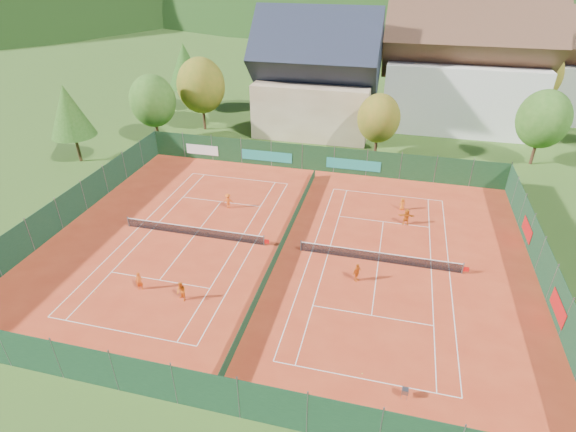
% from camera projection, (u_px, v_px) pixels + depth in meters
% --- Properties ---
extents(ground, '(600.00, 600.00, 0.00)m').
position_uv_depth(ground, '(282.00, 248.00, 37.82)').
color(ground, '#2E5019').
rests_on(ground, ground).
extents(clay_pad, '(40.00, 32.00, 0.01)m').
position_uv_depth(clay_pad, '(282.00, 248.00, 37.81)').
color(clay_pad, '#BA361B').
rests_on(clay_pad, ground).
extents(court_markings_left, '(11.03, 23.83, 0.00)m').
position_uv_depth(court_markings_left, '(194.00, 236.00, 39.46)').
color(court_markings_left, white).
rests_on(court_markings_left, ground).
extents(court_markings_right, '(11.03, 23.83, 0.00)m').
position_uv_depth(court_markings_right, '(378.00, 262.00, 36.14)').
color(court_markings_right, white).
rests_on(court_markings_right, ground).
extents(tennis_net_left, '(13.30, 0.10, 1.02)m').
position_uv_depth(tennis_net_left, '(195.00, 231.00, 39.18)').
color(tennis_net_left, '#59595B').
rests_on(tennis_net_left, ground).
extents(tennis_net_right, '(13.30, 0.10, 1.02)m').
position_uv_depth(tennis_net_right, '(381.00, 257.00, 35.86)').
color(tennis_net_right, '#59595B').
rests_on(tennis_net_right, ground).
extents(court_divider, '(0.03, 28.80, 1.00)m').
position_uv_depth(court_divider, '(282.00, 243.00, 37.55)').
color(court_divider, '#13361F').
rests_on(court_divider, ground).
extents(fence_north, '(40.00, 0.10, 3.00)m').
position_uv_depth(fence_north, '(314.00, 158.00, 50.53)').
color(fence_north, '#13361A').
rests_on(fence_north, ground).
extents(fence_south, '(40.00, 0.04, 3.00)m').
position_uv_depth(fence_south, '(206.00, 392.00, 23.67)').
color(fence_south, '#13361E').
rests_on(fence_south, ground).
extents(fence_west, '(0.04, 32.00, 3.00)m').
position_uv_depth(fence_west, '(72.00, 205.00, 41.20)').
color(fence_west, '#133620').
rests_on(fence_west, ground).
extents(fence_east, '(0.09, 32.00, 3.00)m').
position_uv_depth(fence_east, '(546.00, 268.00, 32.95)').
color(fence_east, '#13341E').
rests_on(fence_east, ground).
extents(chalet, '(16.20, 12.00, 16.00)m').
position_uv_depth(chalet, '(317.00, 81.00, 60.15)').
color(chalet, beige).
rests_on(chalet, ground).
extents(hotel_block_a, '(21.60, 11.00, 17.25)m').
position_uv_depth(hotel_block_a, '(463.00, 73.00, 60.85)').
color(hotel_block_a, silver).
rests_on(hotel_block_a, ground).
extents(hotel_block_b, '(17.28, 10.00, 15.50)m').
position_uv_depth(hotel_block_b, '(558.00, 71.00, 65.02)').
color(hotel_block_b, silver).
rests_on(hotel_block_b, ground).
extents(tree_west_front, '(5.72, 5.72, 8.69)m').
position_uv_depth(tree_west_front, '(153.00, 101.00, 56.36)').
color(tree_west_front, '#4A2D1A').
rests_on(tree_west_front, ground).
extents(tree_west_mid, '(6.44, 6.44, 9.78)m').
position_uv_depth(tree_west_mid, '(201.00, 86.00, 60.20)').
color(tree_west_mid, '#482C19').
rests_on(tree_west_mid, ground).
extents(tree_west_back, '(5.60, 5.60, 10.00)m').
position_uv_depth(tree_west_back, '(185.00, 65.00, 67.80)').
color(tree_west_back, '#49321A').
rests_on(tree_west_back, ground).
extents(tree_center, '(5.01, 5.01, 7.60)m').
position_uv_depth(tree_center, '(379.00, 118.00, 52.57)').
color(tree_center, '#452718').
rests_on(tree_center, ground).
extents(tree_east_front, '(5.72, 5.72, 8.69)m').
position_uv_depth(tree_east_front, '(543.00, 119.00, 50.16)').
color(tree_east_front, '#4D2C1B').
rests_on(tree_east_front, ground).
extents(tree_west_side, '(5.04, 5.04, 9.00)m').
position_uv_depth(tree_west_side, '(69.00, 111.00, 50.57)').
color(tree_west_side, '#412D17').
rests_on(tree_west_side, ground).
extents(tree_east_back, '(7.15, 7.15, 10.86)m').
position_uv_depth(tree_east_back, '(535.00, 75.00, 62.44)').
color(tree_east_back, '#4E371C').
rests_on(tree_east_back, ground).
extents(mountain_backdrop, '(820.00, 530.00, 242.00)m').
position_uv_depth(mountain_backdrop, '(439.00, 81.00, 247.25)').
color(mountain_backdrop, black).
rests_on(mountain_backdrop, ground).
extents(ball_hopper, '(0.34, 0.34, 0.80)m').
position_uv_depth(ball_hopper, '(405.00, 391.00, 24.85)').
color(ball_hopper, slate).
rests_on(ball_hopper, ground).
extents(loose_ball_0, '(0.07, 0.07, 0.07)m').
position_uv_depth(loose_ball_0, '(95.00, 292.00, 32.89)').
color(loose_ball_0, '#CCD833').
rests_on(loose_ball_0, ground).
extents(loose_ball_1, '(0.07, 0.07, 0.07)m').
position_uv_depth(loose_ball_1, '(362.00, 374.00, 26.51)').
color(loose_ball_1, '#CCD833').
rests_on(loose_ball_1, ground).
extents(player_left_near, '(0.61, 0.47, 1.50)m').
position_uv_depth(player_left_near, '(139.00, 281.00, 32.81)').
color(player_left_near, '#D34E12').
rests_on(player_left_near, ground).
extents(player_left_mid, '(0.94, 0.89, 1.54)m').
position_uv_depth(player_left_mid, '(181.00, 292.00, 31.78)').
color(player_left_mid, orange).
rests_on(player_left_mid, ground).
extents(player_left_far, '(1.08, 0.77, 1.52)m').
position_uv_depth(player_left_far, '(228.00, 201.00, 43.40)').
color(player_left_far, '#EF5A15').
rests_on(player_left_far, ground).
extents(player_right_near, '(0.80, 0.96, 1.53)m').
position_uv_depth(player_right_near, '(357.00, 272.00, 33.69)').
color(player_right_near, '#D25912').
rests_on(player_right_near, ground).
extents(player_right_far_a, '(0.71, 0.58, 1.25)m').
position_uv_depth(player_right_far_a, '(402.00, 204.00, 43.12)').
color(player_right_far_a, '#D15D12').
rests_on(player_right_far_a, ground).
extents(player_right_far_b, '(1.49, 0.58, 1.57)m').
position_uv_depth(player_right_far_b, '(406.00, 217.00, 40.74)').
color(player_right_far_b, '#D56412').
rests_on(player_right_far_b, ground).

